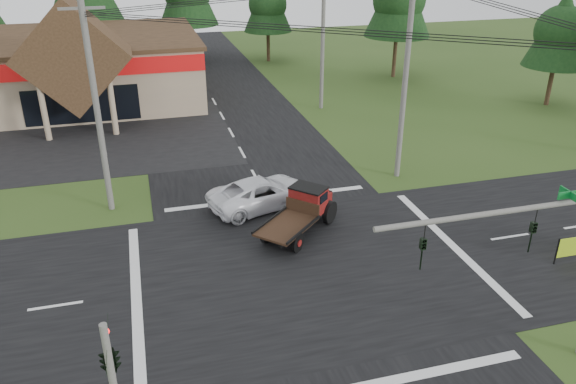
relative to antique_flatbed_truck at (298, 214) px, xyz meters
name	(u,v)px	position (x,y,z in m)	size (l,w,h in m)	color
ground	(305,268)	(-0.53, -3.00, -1.03)	(120.00, 120.00, 0.00)	#2F4819
road_ns	(305,268)	(-0.53, -3.00, -1.02)	(12.00, 120.00, 0.02)	black
road_ew	(305,268)	(-0.53, -3.00, -1.02)	(120.00, 12.00, 0.02)	black
parking_apron	(19,146)	(-14.53, 16.00, -1.01)	(28.00, 14.00, 0.02)	black
cvs_building	(9,70)	(-16.24, 26.57, 1.75)	(30.40, 18.20, 9.19)	tan
traffic_signal_mast	(566,248)	(5.28, -10.50, 3.40)	(8.12, 0.24, 7.00)	#595651
traffic_signal_corner	(108,348)	(-8.03, -10.32, 2.50)	(0.53, 2.48, 4.40)	#595651
utility_pole_nw	(97,107)	(-8.53, 5.00, 4.36)	(2.00, 0.30, 10.50)	#595651
utility_pole_ne	(406,76)	(7.47, 5.00, 4.86)	(2.00, 0.30, 11.50)	#595651
utility_pole_n	(323,35)	(7.47, 19.00, 4.71)	(2.00, 0.30, 11.20)	#595651
tree_row_e	(268,3)	(7.47, 37.00, 5.00)	(5.04, 5.04, 9.09)	#332316
tree_side_e_near	(561,29)	(25.47, 15.00, 5.00)	(5.04, 5.04, 9.09)	#332316
antique_flatbed_truck	(298,214)	(0.00, 0.00, 0.00)	(1.88, 4.92, 2.06)	#570F0C
white_pickup	(261,193)	(-1.02, 3.20, -0.26)	(2.55, 5.54, 1.54)	white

